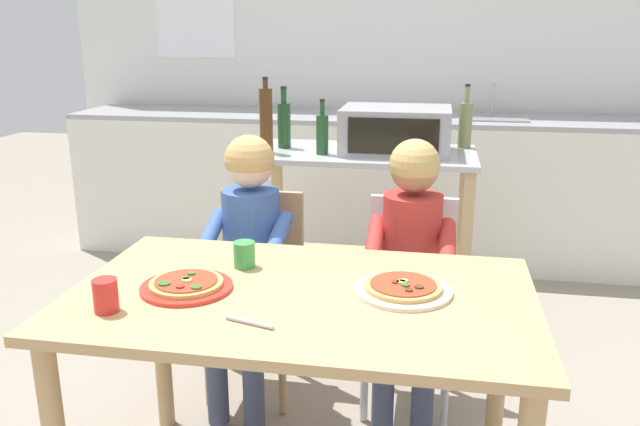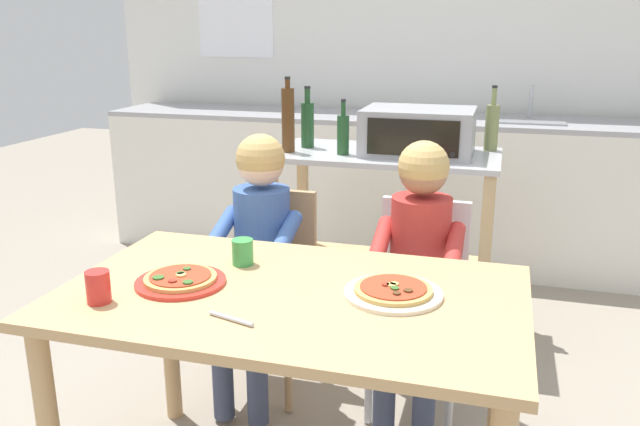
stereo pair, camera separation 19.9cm
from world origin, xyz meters
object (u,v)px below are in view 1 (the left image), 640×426
object	(u,v)px
pizza_plate_red_rimmed	(186,285)
bottle_slim_sauce	(322,133)
bottle_clear_vinegar	(465,124)
drinking_cup_green	(244,255)
dining_table	(302,325)
drinking_cup_red	(106,296)
dining_chair_right	(410,287)
serving_spoon	(249,322)
bottle_dark_olive_oil	(266,120)
kitchen_island_cart	(363,211)
child_in_red_shirt	(411,250)
toaster_oven	(396,130)
dining_chair_left	(257,277)
pizza_plate_cream	(403,288)
child_in_blue_striped_shirt	(248,241)
bottle_squat_spirits	(284,124)

from	to	relation	value
pizza_plate_red_rimmed	bottle_slim_sauce	bearing A→B (deg)	82.58
bottle_clear_vinegar	drinking_cup_green	world-z (taller)	bottle_clear_vinegar
dining_table	drinking_cup_red	xyz separation A→B (m)	(-0.48, -0.22, 0.15)
bottle_slim_sauce	dining_chair_right	bearing A→B (deg)	-50.79
serving_spoon	bottle_dark_olive_oil	bearing A→B (deg)	103.04
kitchen_island_cart	dining_chair_right	size ratio (longest dim) A/B	1.31
child_in_red_shirt	dining_chair_right	bearing A→B (deg)	90.00
toaster_oven	drinking_cup_red	distance (m)	1.72
dining_chair_left	pizza_plate_cream	size ratio (longest dim) A/B	2.90
child_in_red_shirt	pizza_plate_cream	size ratio (longest dim) A/B	3.78
toaster_oven	bottle_dark_olive_oil	world-z (taller)	bottle_dark_olive_oil
bottle_clear_vinegar	pizza_plate_red_rimmed	bearing A→B (deg)	-117.52
child_in_blue_striped_shirt	serving_spoon	world-z (taller)	child_in_blue_striped_shirt
pizza_plate_red_rimmed	drinking_cup_green	xyz separation A→B (m)	(0.11, 0.20, 0.03)
drinking_cup_green	serving_spoon	size ratio (longest dim) A/B	0.59
bottle_clear_vinegar	dining_chair_left	size ratio (longest dim) A/B	0.38
bottle_slim_sauce	child_in_blue_striped_shirt	world-z (taller)	bottle_slim_sauce
drinking_cup_red	dining_chair_left	bearing A→B (deg)	80.47
dining_chair_right	drinking_cup_red	distance (m)	1.24
toaster_oven	dining_chair_right	xyz separation A→B (m)	(0.12, -0.66, -0.51)
bottle_dark_olive_oil	dining_chair_right	size ratio (longest dim) A/B	0.43
bottle_slim_sauce	pizza_plate_cream	world-z (taller)	bottle_slim_sauce
bottle_clear_vinegar	dining_table	world-z (taller)	bottle_clear_vinegar
dining_table	bottle_clear_vinegar	bearing A→B (deg)	72.26
bottle_slim_sauce	child_in_red_shirt	distance (m)	0.86
dining_table	drinking_cup_green	bearing A→B (deg)	142.64
bottle_slim_sauce	pizza_plate_red_rimmed	world-z (taller)	bottle_slim_sauce
dining_chair_left	pizza_plate_cream	xyz separation A→B (m)	(0.62, -0.64, 0.26)
bottle_clear_vinegar	child_in_red_shirt	xyz separation A→B (m)	(-0.21, -0.96, -0.33)
bottle_dark_olive_oil	drinking_cup_red	bearing A→B (deg)	-92.19
pizza_plate_red_rimmed	dining_table	bearing A→B (deg)	6.44
bottle_clear_vinegar	serving_spoon	world-z (taller)	bottle_clear_vinegar
bottle_dark_olive_oil	pizza_plate_red_rimmed	size ratio (longest dim) A/B	1.33
child_in_red_shirt	pizza_plate_cream	distance (m)	0.54
dining_chair_right	drinking_cup_red	world-z (taller)	drinking_cup_red
bottle_dark_olive_oil	child_in_red_shirt	bearing A→B (deg)	-42.76
bottle_slim_sauce	drinking_cup_green	distance (m)	1.11
child_in_blue_striped_shirt	drinking_cup_green	xyz separation A→B (m)	(0.11, -0.41, 0.10)
bottle_squat_spirits	child_in_blue_striped_shirt	xyz separation A→B (m)	(0.04, -0.81, -0.33)
drinking_cup_green	serving_spoon	distance (m)	0.41
serving_spoon	drinking_cup_red	bearing A→B (deg)	178.81
bottle_slim_sauce	bottle_dark_olive_oil	world-z (taller)	bottle_dark_olive_oil
kitchen_island_cart	child_in_red_shirt	world-z (taller)	child_in_red_shirt
bottle_slim_sauce	bottle_squat_spirits	distance (m)	0.25
child_in_blue_striped_shirt	pizza_plate_cream	world-z (taller)	child_in_blue_striped_shirt
dining_table	pizza_plate_red_rimmed	world-z (taller)	pizza_plate_red_rimmed
bottle_dark_olive_oil	dining_chair_left	distance (m)	0.79
bottle_slim_sauce	drinking_cup_red	size ratio (longest dim) A/B	2.83
pizza_plate_red_rimmed	toaster_oven	bearing A→B (deg)	70.33
pizza_plate_red_rimmed	bottle_dark_olive_oil	bearing A→B (deg)	94.31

